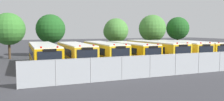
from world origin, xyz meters
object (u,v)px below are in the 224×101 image
Objects in this scene: school_bus_2 at (104,52)px; tree_2 at (115,31)px; tree_4 at (178,28)px; tree_0 at (9,29)px; school_bus_6 at (197,49)px; school_bus_3 at (131,52)px; school_bus_0 at (43,55)px; tree_3 at (153,29)px; school_bus_4 at (154,50)px; school_bus_5 at (178,50)px; tree_1 at (50,29)px; school_bus_1 at (75,53)px.

tree_2 is at bearing -119.56° from school_bus_2.
tree_4 is at bearing -152.65° from school_bus_2.
school_bus_2 is at bearing -41.91° from tree_0.
school_bus_2 is 14.55m from tree_0.
school_bus_2 is 1.05× the size of school_bus_6.
school_bus_6 is at bearing 179.78° from school_bus_2.
school_bus_3 is (3.53, -0.18, -0.03)m from school_bus_2.
school_bus_0 is 1.95× the size of tree_2.
tree_3 is at bearing -135.35° from school_bus_3.
school_bus_4 reaches higher than school_bus_5.
school_bus_3 is 1.59× the size of tree_1.
school_bus_3 is 9.67m from tree_2.
school_bus_2 reaches higher than school_bus_5.
school_bus_3 is at bearing -178.38° from school_bus_0.
tree_2 is at bearing -1.92° from tree_0.
school_bus_6 is (3.40, 0.15, -0.04)m from school_bus_5.
school_bus_3 is 10.42m from school_bus_6.
school_bus_2 is 12.42m from tree_1.
school_bus_0 is 1.01× the size of school_bus_4.
tree_4 is (5.55, 0.24, 0.10)m from tree_3.
school_bus_0 is at bearing -142.55° from tree_2.
tree_2 is (-8.73, 9.19, 2.56)m from school_bus_6.
school_bus_2 is at bearing -66.27° from tree_1.
tree_3 is (7.09, -0.21, 0.40)m from tree_2.
tree_1 is at bearing 168.44° from tree_2.
tree_0 is (-17.61, 9.65, 2.84)m from school_bus_4.
tree_0 is (-14.15, 9.71, 2.89)m from school_bus_3.
school_bus_3 is at bearing -53.25° from tree_1.
school_bus_1 is at bearing -0.06° from school_bus_4.
school_bus_2 is 1.58× the size of tree_4.
school_bus_3 is at bearing 177.70° from school_bus_2.
school_bus_0 reaches higher than school_bus_6.
school_bus_1 is at bearing -53.87° from tree_0.
school_bus_0 is at bearing 1.48° from school_bus_6.
school_bus_6 is at bearing -46.46° from tree_2.
school_bus_0 is 1.20× the size of school_bus_6.
school_bus_3 is 12.89m from tree_3.
tree_0 is 5.96m from tree_1.
tree_0 is 28.49m from tree_4.
tree_0 is at bearing -20.75° from school_bus_6.
tree_1 is (5.76, 1.53, 0.00)m from tree_0.
tree_0 reaches higher than tree_4.
school_bus_5 is at bearing -24.99° from tree_0.
school_bus_4 is 1.78× the size of tree_4.
school_bus_5 is 1.66× the size of tree_4.
school_bus_1 is 0.98× the size of school_bus_2.
school_bus_2 is 13.95m from school_bus_6.
school_bus_0 is 7.09m from school_bus_2.
school_bus_1 is 14.09m from school_bus_5.
tree_2 is at bearing -133.67° from school_bus_1.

